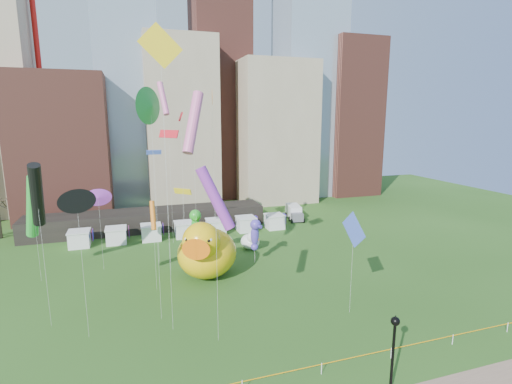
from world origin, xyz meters
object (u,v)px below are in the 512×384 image
object	(u,v)px
lamppost	(393,346)
big_duck	(206,250)
seahorse_purple	(255,232)
box_truck	(294,212)
small_duck	(251,241)
seahorse_green	(196,224)

from	to	relation	value
lamppost	big_duck	bearing A→B (deg)	109.72
big_duck	seahorse_purple	size ratio (longest dim) A/B	1.77
seahorse_purple	box_truck	world-z (taller)	seahorse_purple
small_duck	seahorse_green	distance (m)	9.51
big_duck	seahorse_green	bearing A→B (deg)	118.73
box_truck	lamppost	bearing A→B (deg)	-94.96
seahorse_green	seahorse_purple	world-z (taller)	seahorse_green
lamppost	box_truck	size ratio (longest dim) A/B	0.94
seahorse_green	lamppost	distance (m)	28.92
small_duck	seahorse_purple	world-z (taller)	seahorse_purple
big_duck	seahorse_green	size ratio (longest dim) A/B	1.46
seahorse_purple	box_truck	xyz separation A→B (m)	(13.53, 18.53, -2.86)
big_duck	lamppost	xyz separation A→B (m)	(8.18, -22.82, 0.22)
big_duck	small_duck	distance (m)	11.11
big_duck	seahorse_purple	world-z (taller)	big_duck
big_duck	small_duck	size ratio (longest dim) A/B	2.81
seahorse_purple	lamppost	size ratio (longest dim) A/B	1.01
small_duck	seahorse_purple	bearing A→B (deg)	-105.84
lamppost	box_truck	bearing A→B (deg)	74.60
seahorse_purple	lamppost	bearing A→B (deg)	-108.74
box_truck	seahorse_green	bearing A→B (deg)	-131.41
seahorse_green	seahorse_purple	size ratio (longest dim) A/B	1.21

